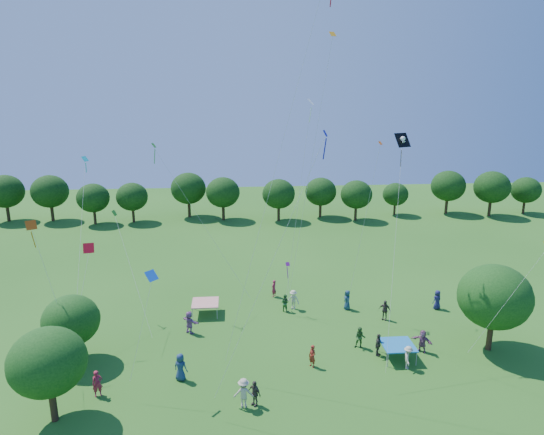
{
  "coord_description": "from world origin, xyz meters",
  "views": [
    {
      "loc": [
        -2.27,
        -13.59,
        18.26
      ],
      "look_at": [
        0.0,
        14.0,
        11.0
      ],
      "focal_mm": 32.0,
      "sensor_mm": 36.0,
      "label": 1
    }
  ],
  "objects_px": {
    "near_tree_north": "(71,320)",
    "red_high_kite": "(312,30)",
    "near_tree_east": "(495,297)",
    "tent_red_stripe": "(205,303)",
    "tent_blue": "(398,345)",
    "near_tree_west": "(48,362)",
    "pirate_kite": "(402,146)"
  },
  "relations": [
    {
      "from": "tent_red_stripe",
      "to": "tent_blue",
      "type": "height_order",
      "value": "same"
    },
    {
      "from": "near_tree_west",
      "to": "near_tree_east",
      "type": "height_order",
      "value": "near_tree_east"
    },
    {
      "from": "near_tree_west",
      "to": "pirate_kite",
      "type": "bearing_deg",
      "value": 18.85
    },
    {
      "from": "near_tree_north",
      "to": "tent_red_stripe",
      "type": "xyz_separation_m",
      "value": [
        8.7,
        6.59,
        -2.04
      ]
    },
    {
      "from": "tent_red_stripe",
      "to": "tent_blue",
      "type": "xyz_separation_m",
      "value": [
        13.8,
        -8.13,
        0.0
      ]
    },
    {
      "from": "near_tree_west",
      "to": "pirate_kite",
      "type": "height_order",
      "value": "pirate_kite"
    },
    {
      "from": "near_tree_north",
      "to": "pirate_kite",
      "type": "distance_m",
      "value": 25.57
    },
    {
      "from": "near_tree_north",
      "to": "red_high_kite",
      "type": "relative_size",
      "value": 0.19
    },
    {
      "from": "near_tree_west",
      "to": "tent_blue",
      "type": "relative_size",
      "value": 2.57
    },
    {
      "from": "tent_blue",
      "to": "red_high_kite",
      "type": "height_order",
      "value": "red_high_kite"
    },
    {
      "from": "near_tree_east",
      "to": "red_high_kite",
      "type": "height_order",
      "value": "red_high_kite"
    },
    {
      "from": "near_tree_north",
      "to": "tent_blue",
      "type": "distance_m",
      "value": 22.64
    },
    {
      "from": "pirate_kite",
      "to": "red_high_kite",
      "type": "relative_size",
      "value": 0.56
    },
    {
      "from": "near_tree_north",
      "to": "red_high_kite",
      "type": "bearing_deg",
      "value": -5.88
    },
    {
      "from": "near_tree_north",
      "to": "pirate_kite",
      "type": "bearing_deg",
      "value": 2.79
    },
    {
      "from": "red_high_kite",
      "to": "near_tree_north",
      "type": "bearing_deg",
      "value": 174.12
    },
    {
      "from": "near_tree_east",
      "to": "red_high_kite",
      "type": "bearing_deg",
      "value": -176.72
    },
    {
      "from": "near_tree_east",
      "to": "red_high_kite",
      "type": "relative_size",
      "value": 0.25
    },
    {
      "from": "tent_blue",
      "to": "red_high_kite",
      "type": "xyz_separation_m",
      "value": [
        -6.5,
        -0.1,
        20.64
      ]
    },
    {
      "from": "near_tree_west",
      "to": "near_tree_north",
      "type": "distance_m",
      "value": 6.48
    },
    {
      "from": "near_tree_west",
      "to": "near_tree_east",
      "type": "xyz_separation_m",
      "value": [
        28.76,
        5.53,
        0.4
      ]
    },
    {
      "from": "tent_red_stripe",
      "to": "pirate_kite",
      "type": "bearing_deg",
      "value": -21.24
    },
    {
      "from": "near_tree_east",
      "to": "tent_red_stripe",
      "type": "xyz_separation_m",
      "value": [
        -20.84,
        7.46,
        -3.09
      ]
    },
    {
      "from": "near_tree_north",
      "to": "near_tree_east",
      "type": "xyz_separation_m",
      "value": [
        29.54,
        -0.87,
        1.05
      ]
    },
    {
      "from": "near_tree_north",
      "to": "pirate_kite",
      "type": "height_order",
      "value": "pirate_kite"
    },
    {
      "from": "near_tree_west",
      "to": "red_high_kite",
      "type": "xyz_separation_m",
      "value": [
        15.21,
        4.75,
        17.96
      ]
    },
    {
      "from": "near_tree_east",
      "to": "tent_blue",
      "type": "bearing_deg",
      "value": -174.57
    },
    {
      "from": "near_tree_west",
      "to": "tent_red_stripe",
      "type": "distance_m",
      "value": 15.44
    },
    {
      "from": "tent_red_stripe",
      "to": "near_tree_east",
      "type": "bearing_deg",
      "value": -19.69
    },
    {
      "from": "near_tree_north",
      "to": "tent_red_stripe",
      "type": "relative_size",
      "value": 2.19
    },
    {
      "from": "near_tree_north",
      "to": "red_high_kite",
      "type": "distance_m",
      "value": 24.59
    },
    {
      "from": "near_tree_west",
      "to": "pirate_kite",
      "type": "xyz_separation_m",
      "value": [
        22.0,
        7.51,
        10.88
      ]
    }
  ]
}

